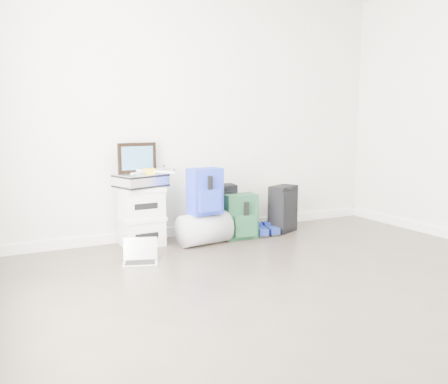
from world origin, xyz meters
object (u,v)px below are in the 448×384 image
boxes_stack (142,216)px  laptop (140,257)px  duffel_bag (204,229)px  briefcase (141,181)px  carry_on (283,209)px  large_suitcase (219,211)px

boxes_stack → laptop: bearing=-111.9°
boxes_stack → duffel_bag: size_ratio=1.15×
briefcase → laptop: (-0.20, -0.57, -0.61)m
duffel_bag → briefcase: bearing=150.5°
boxes_stack → duffel_bag: 0.64m
laptop → carry_on: bearing=32.6°
boxes_stack → briefcase: (0.00, -0.00, 0.36)m
boxes_stack → large_suitcase: bearing=-3.3°
briefcase → laptop: bearing=-126.7°
boxes_stack → large_suitcase: (0.86, -0.01, -0.02)m
carry_on → laptop: (-1.79, -0.41, -0.21)m
briefcase → duffel_bag: briefcase is taller
carry_on → boxes_stack: bearing=150.3°
boxes_stack → laptop: size_ratio=1.68×
briefcase → duffel_bag: 0.80m
briefcase → large_suitcase: size_ratio=0.81×
carry_on → laptop: 1.85m
boxes_stack → briefcase: 0.36m
boxes_stack → carry_on: size_ratio=1.13×
laptop → duffel_bag: bearing=42.1°
large_suitcase → laptop: size_ratio=1.60×
large_suitcase → laptop: 1.22m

